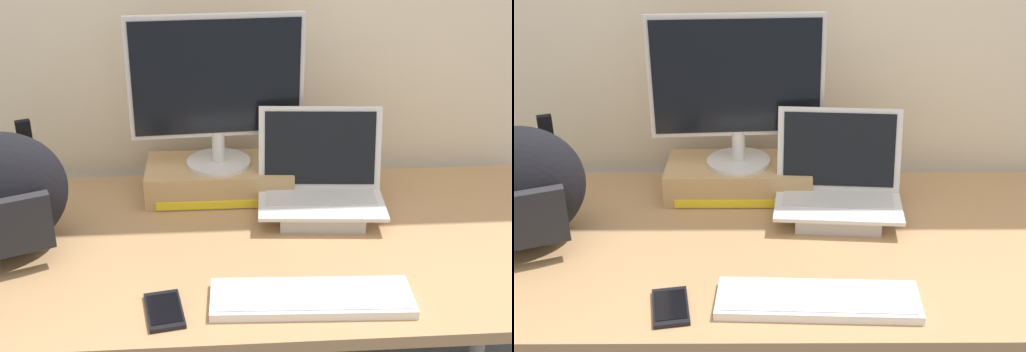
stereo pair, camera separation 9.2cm
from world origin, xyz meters
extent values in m
cube|color=#A87F56|center=(0.00, 0.00, 0.70)|extent=(1.72, 0.80, 0.03)
cylinder|color=#B2B2B7|center=(0.80, 0.34, 0.34)|extent=(0.05, 0.05, 0.69)
cube|color=tan|center=(-0.09, 0.27, 0.76)|extent=(0.41, 0.21, 0.09)
cube|color=yellow|center=(-0.09, 0.17, 0.73)|extent=(0.35, 0.00, 0.02)
cylinder|color=silver|center=(-0.09, 0.27, 0.81)|extent=(0.18, 0.18, 0.01)
cylinder|color=silver|center=(-0.09, 0.27, 0.87)|extent=(0.04, 0.04, 0.09)
cube|color=silver|center=(-0.09, 0.27, 1.07)|extent=(0.47, 0.05, 0.33)
cube|color=black|center=(-0.09, 0.26, 1.07)|extent=(0.45, 0.03, 0.31)
cube|color=#ADADB2|center=(0.18, 0.12, 0.74)|extent=(0.23, 0.22, 0.04)
cube|color=silver|center=(0.18, 0.12, 0.76)|extent=(0.35, 0.25, 0.01)
cube|color=#B7B7BC|center=(0.18, 0.14, 0.77)|extent=(0.30, 0.15, 0.00)
cube|color=silver|center=(0.19, 0.20, 0.88)|extent=(0.34, 0.09, 0.22)
cube|color=black|center=(0.19, 0.20, 0.88)|extent=(0.30, 0.07, 0.19)
cube|color=white|center=(0.10, -0.27, 0.73)|extent=(0.45, 0.15, 0.02)
cube|color=silver|center=(0.10, -0.27, 0.74)|extent=(0.42, 0.13, 0.00)
cube|color=#232328|center=(-0.57, -0.11, 0.84)|extent=(0.19, 0.10, 0.14)
cube|color=black|center=(-0.58, 0.15, 0.89)|extent=(0.04, 0.03, 0.23)
cylinder|color=#1E7F70|center=(-0.67, 0.21, 0.76)|extent=(0.09, 0.09, 0.09)
torus|color=#1E7F70|center=(-0.61, 0.21, 0.77)|extent=(0.06, 0.01, 0.06)
cube|color=black|center=(-0.22, -0.29, 0.72)|extent=(0.10, 0.14, 0.01)
cube|color=black|center=(-0.22, -0.29, 0.73)|extent=(0.08, 0.12, 0.00)
camera|label=1|loc=(-0.10, -1.47, 1.60)|focal=47.29mm
camera|label=2|loc=(-0.01, -1.47, 1.60)|focal=47.29mm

